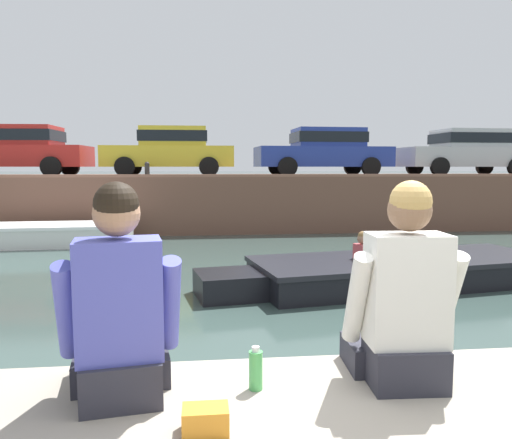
# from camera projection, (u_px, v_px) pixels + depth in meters

# --- Properties ---
(ground_plane) EXTENTS (400.00, 400.00, 0.00)m
(ground_plane) POSITION_uv_depth(u_px,v_px,m) (258.00, 281.00, 8.80)
(ground_plane) COLOR #384C47
(far_quay_wall) EXTENTS (60.00, 6.00, 1.71)m
(far_quay_wall) POSITION_uv_depth(u_px,v_px,m) (229.00, 200.00, 17.62)
(far_quay_wall) COLOR brown
(far_quay_wall) RESTS_ON ground
(far_wall_coping) EXTENTS (60.00, 0.24, 0.08)m
(far_wall_coping) POSITION_uv_depth(u_px,v_px,m) (235.00, 176.00, 14.68)
(far_wall_coping) COLOR brown
(far_wall_coping) RESTS_ON far_quay_wall
(boat_moored_west_white) EXTENTS (5.38, 1.74, 0.55)m
(boat_moored_west_white) POSITION_uv_depth(u_px,v_px,m) (34.00, 235.00, 12.75)
(boat_moored_west_white) COLOR white
(boat_moored_west_white) RESTS_ON ground
(motorboat_passing) EXTENTS (6.26, 2.67, 0.95)m
(motorboat_passing) POSITION_uv_depth(u_px,v_px,m) (389.00, 272.00, 8.50)
(motorboat_passing) COLOR black
(motorboat_passing) RESTS_ON ground
(car_leftmost_red) EXTENTS (4.40, 2.11, 1.54)m
(car_leftmost_red) POSITION_uv_depth(u_px,v_px,m) (18.00, 149.00, 15.31)
(car_leftmost_red) COLOR #B2231E
(car_leftmost_red) RESTS_ON far_quay_wall
(car_left_inner_yellow) EXTENTS (4.05, 1.90, 1.54)m
(car_left_inner_yellow) POSITION_uv_depth(u_px,v_px,m) (171.00, 149.00, 15.81)
(car_left_inner_yellow) COLOR yellow
(car_left_inner_yellow) RESTS_ON far_quay_wall
(car_centre_blue) EXTENTS (4.40, 2.03, 1.54)m
(car_centre_blue) POSITION_uv_depth(u_px,v_px,m) (324.00, 150.00, 16.35)
(car_centre_blue) COLOR #233893
(car_centre_blue) RESTS_ON far_quay_wall
(car_right_inner_silver) EXTENTS (4.37, 2.06, 1.54)m
(car_right_inner_silver) POSITION_uv_depth(u_px,v_px,m) (466.00, 150.00, 16.87)
(car_right_inner_silver) COLOR #B7BABC
(car_right_inner_silver) RESTS_ON far_quay_wall
(mooring_bollard_mid) EXTENTS (0.15, 0.15, 0.45)m
(mooring_bollard_mid) POSITION_uv_depth(u_px,v_px,m) (147.00, 169.00, 14.51)
(mooring_bollard_mid) COLOR #2D2B28
(mooring_bollard_mid) RESTS_ON far_quay_wall
(person_seated_left) EXTENTS (0.57, 0.57, 0.97)m
(person_seated_left) POSITION_uv_depth(u_px,v_px,m) (120.00, 316.00, 2.19)
(person_seated_left) COLOR #282833
(person_seated_left) RESTS_ON near_quay
(person_seated_right) EXTENTS (0.54, 0.54, 0.97)m
(person_seated_right) POSITION_uv_depth(u_px,v_px,m) (403.00, 306.00, 2.36)
(person_seated_right) COLOR #282833
(person_seated_right) RESTS_ON near_quay
(bottle_drink) EXTENTS (0.06, 0.06, 0.20)m
(bottle_drink) POSITION_uv_depth(u_px,v_px,m) (256.00, 370.00, 2.30)
(bottle_drink) COLOR #4CB259
(bottle_drink) RESTS_ON near_quay
(snack_bag) EXTENTS (0.18, 0.12, 0.10)m
(snack_bag) POSITION_uv_depth(u_px,v_px,m) (205.00, 420.00, 1.93)
(snack_bag) COLOR orange
(snack_bag) RESTS_ON near_quay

